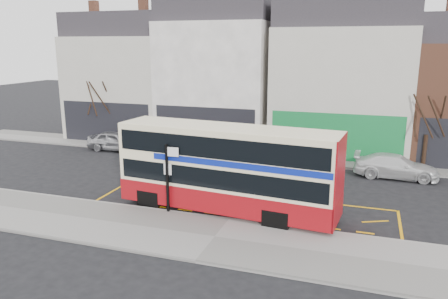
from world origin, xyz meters
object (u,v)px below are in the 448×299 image
(street_tree_left, at_px, (100,88))
(street_tree_right, at_px, (430,104))
(car_white, at_px, (396,166))
(double_decker_bus, at_px, (228,168))
(bus_stop_post, at_px, (169,172))
(car_grey, at_px, (219,148))
(car_silver, at_px, (116,141))

(street_tree_left, bearing_deg, street_tree_right, -0.99)
(car_white, bearing_deg, double_decker_bus, 138.31)
(bus_stop_post, xyz_separation_m, street_tree_left, (-11.20, 11.77, 2.20))
(double_decker_bus, relative_size, bus_stop_post, 3.28)
(double_decker_bus, bearing_deg, car_white, 52.54)
(street_tree_left, bearing_deg, car_grey, -8.71)
(car_silver, distance_m, car_grey, 7.69)
(double_decker_bus, xyz_separation_m, street_tree_right, (9.19, 10.32, 1.95))
(car_white, xyz_separation_m, street_tree_right, (1.69, 2.23, 3.37))
(bus_stop_post, height_order, car_white, bus_stop_post)
(car_silver, height_order, street_tree_right, street_tree_right)
(double_decker_bus, relative_size, street_tree_right, 1.71)
(car_white, bearing_deg, car_grey, 85.55)
(bus_stop_post, relative_size, car_silver, 0.75)
(bus_stop_post, distance_m, car_silver, 13.28)
(street_tree_right, bearing_deg, car_silver, -175.67)
(car_silver, relative_size, car_grey, 1.06)
(bus_stop_post, bearing_deg, street_tree_right, 42.27)
(double_decker_bus, height_order, street_tree_left, street_tree_left)
(car_silver, bearing_deg, car_grey, -88.28)
(bus_stop_post, xyz_separation_m, car_silver, (-8.83, 9.83, -1.29))
(double_decker_bus, xyz_separation_m, car_white, (7.51, 8.09, -1.42))
(bus_stop_post, relative_size, street_tree_right, 0.52)
(double_decker_bus, bearing_deg, street_tree_left, 147.13)
(street_tree_right, bearing_deg, double_decker_bus, -131.68)
(car_silver, xyz_separation_m, street_tree_left, (-2.37, 1.94, 3.50))
(car_grey, xyz_separation_m, car_white, (11.05, -1.09, 0.03))
(double_decker_bus, height_order, car_white, double_decker_bus)
(car_grey, height_order, street_tree_right, street_tree_right)
(car_silver, distance_m, street_tree_right, 20.74)
(car_silver, relative_size, street_tree_right, 0.70)
(double_decker_bus, distance_m, car_silver, 14.31)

